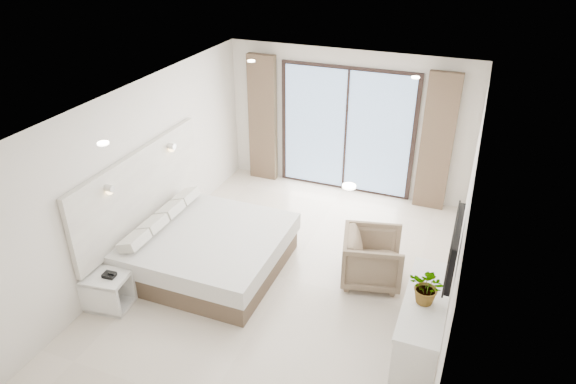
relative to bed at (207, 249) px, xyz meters
name	(u,v)px	position (x,y,z in m)	size (l,w,h in m)	color
ground	(286,279)	(1.21, 0.16, -0.32)	(6.20, 6.20, 0.00)	beige
room_shell	(291,160)	(1.01, 0.88, 1.26)	(4.62, 6.22, 2.72)	silver
bed	(207,249)	(0.00, 0.00, 0.00)	(2.19, 2.09, 0.75)	brown
nightstand	(109,291)	(-0.81, -1.27, -0.07)	(0.60, 0.52, 0.50)	white
phone	(109,275)	(-0.75, -1.25, 0.21)	(0.16, 0.13, 0.05)	black
console_desk	(424,312)	(3.25, -0.50, 0.24)	(0.50, 1.61, 0.77)	white
plant	(428,290)	(3.25, -0.57, 0.63)	(0.41, 0.45, 0.35)	#33662D
armchair	(373,256)	(2.38, 0.60, 0.11)	(0.83, 0.78, 0.85)	#7C6551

